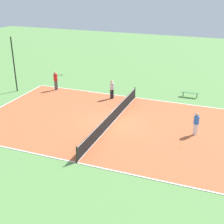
% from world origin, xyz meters
% --- Properties ---
extents(ground_plane, '(80.00, 80.00, 0.00)m').
position_xyz_m(ground_plane, '(0.00, 0.00, 0.00)').
color(ground_plane, '#60934C').
extents(court_surface, '(11.57, 19.52, 0.02)m').
position_xyz_m(court_surface, '(0.00, 0.00, 0.01)').
color(court_surface, '#C66038').
rests_on(court_surface, ground_plane).
extents(tennis_net, '(11.37, 0.10, 0.98)m').
position_xyz_m(tennis_net, '(0.00, 0.00, 0.52)').
color(tennis_net, black).
rests_on(tennis_net, court_surface).
extents(bench, '(0.36, 1.51, 0.45)m').
position_xyz_m(bench, '(7.66, -4.55, 0.39)').
color(bench, '#4C8C4C').
rests_on(bench, ground_plane).
extents(player_near_blue, '(0.50, 0.50, 1.60)m').
position_xyz_m(player_near_blue, '(0.31, -5.92, 0.93)').
color(player_near_blue, white).
rests_on(player_near_blue, court_surface).
extents(player_far_white, '(0.49, 0.49, 1.69)m').
position_xyz_m(player_far_white, '(4.78, 1.84, 0.99)').
color(player_far_white, black).
rests_on(player_far_white, court_surface).
extents(player_coach_red, '(0.93, 0.85, 1.80)m').
position_xyz_m(player_coach_red, '(5.07, 7.62, 1.07)').
color(player_coach_red, '#4C4C51').
rests_on(player_coach_red, court_surface).
extents(tennis_ball_right_alley, '(0.07, 0.07, 0.07)m').
position_xyz_m(tennis_ball_right_alley, '(-1.73, -5.32, 0.06)').
color(tennis_ball_right_alley, '#CCE033').
rests_on(tennis_ball_right_alley, court_surface).
extents(tennis_ball_near_net, '(0.07, 0.07, 0.07)m').
position_xyz_m(tennis_ball_near_net, '(1.19, -3.08, 0.06)').
color(tennis_ball_near_net, '#CCE033').
rests_on(tennis_ball_near_net, court_surface).
extents(tennis_ball_midcourt, '(0.07, 0.07, 0.07)m').
position_xyz_m(tennis_ball_midcourt, '(1.70, 1.64, 0.06)').
color(tennis_ball_midcourt, '#CCE033').
rests_on(tennis_ball_midcourt, court_surface).
extents(fence_post_back_right, '(0.12, 0.12, 5.06)m').
position_xyz_m(fence_post_back_right, '(3.49, 10.93, 2.53)').
color(fence_post_back_right, black).
rests_on(fence_post_back_right, ground_plane).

